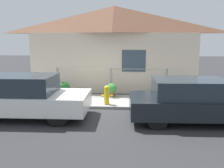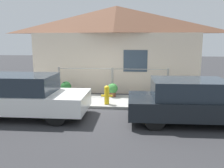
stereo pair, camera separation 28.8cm
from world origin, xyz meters
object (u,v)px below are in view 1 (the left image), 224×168
(fire_hydrant, at_px, (107,94))
(potted_plant_corner, at_px, (166,91))
(potted_plant_near_hydrant, at_px, (112,89))
(potted_plant_by_fence, at_px, (65,88))
(car_right, at_px, (193,101))
(car_left, at_px, (24,96))

(fire_hydrant, height_order, potted_plant_corner, fire_hydrant)
(potted_plant_near_hydrant, bearing_deg, potted_plant_corner, -1.32)
(fire_hydrant, xyz_separation_m, potted_plant_by_fence, (-2.01, 1.39, -0.03))
(car_right, relative_size, potted_plant_near_hydrant, 7.00)
(fire_hydrant, relative_size, potted_plant_by_fence, 1.19)
(car_left, distance_m, potted_plant_corner, 5.73)
(car_left, height_order, potted_plant_near_hydrant, car_left)
(car_right, relative_size, fire_hydrant, 5.64)
(car_left, relative_size, potted_plant_corner, 7.56)
(car_left, bearing_deg, car_right, -1.00)
(car_left, xyz_separation_m, fire_hydrant, (2.59, 1.53, -0.23))
(car_right, xyz_separation_m, fire_hydrant, (-2.85, 1.53, -0.19))
(car_left, relative_size, fire_hydrant, 5.77)
(car_left, relative_size, car_right, 1.02)
(car_left, relative_size, potted_plant_near_hydrant, 7.16)
(potted_plant_near_hydrant, height_order, potted_plant_by_fence, potted_plant_by_fence)
(car_left, height_order, potted_plant_corner, car_left)
(potted_plant_by_fence, xyz_separation_m, potted_plant_corner, (4.44, -0.18, -0.04))
(potted_plant_by_fence, bearing_deg, car_left, -101.35)
(car_left, bearing_deg, potted_plant_corner, 27.63)
(car_right, height_order, potted_plant_near_hydrant, car_right)
(potted_plant_near_hydrant, bearing_deg, potted_plant_by_fence, 176.66)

